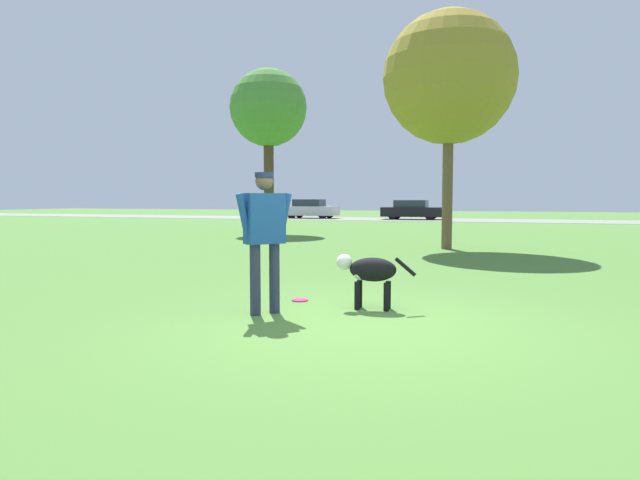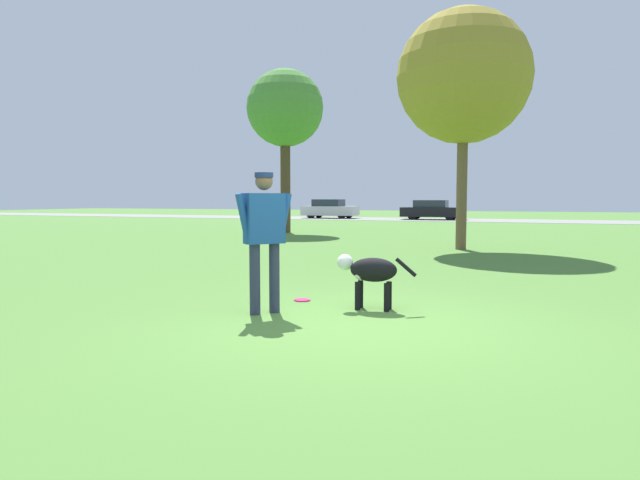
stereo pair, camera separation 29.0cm
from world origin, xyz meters
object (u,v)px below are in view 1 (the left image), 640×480
at_px(frisbee, 300,300).
at_px(parked_car_black, 412,210).
at_px(dog, 369,271).
at_px(person, 265,229).
at_px(tree_far_left, 268,109).
at_px(tree_mid_center, 449,78).
at_px(parked_car_silver, 310,209).

height_order(frisbee, parked_car_black, parked_car_black).
height_order(dog, frisbee, dog).
height_order(person, dog, person).
bearing_deg(tree_far_left, parked_car_black, 80.09).
bearing_deg(parked_car_black, dog, -81.64).
distance_m(tree_far_left, parked_car_black, 17.61).
height_order(tree_far_left, parked_car_black, tree_far_left).
xyz_separation_m(tree_mid_center, tree_far_left, (-7.93, 5.36, 0.35)).
height_order(person, frisbee, person).
bearing_deg(person, tree_mid_center, 33.02).
bearing_deg(person, tree_far_left, 63.01).
xyz_separation_m(parked_car_silver, parked_car_black, (7.38, -0.04, -0.03)).
distance_m(tree_mid_center, tree_far_left, 9.58).
xyz_separation_m(frisbee, tree_mid_center, (0.90, 8.99, 4.72)).
bearing_deg(dog, tree_far_left, -65.59).
height_order(dog, tree_far_left, tree_far_left).
relative_size(person, frisbee, 7.55).
distance_m(dog, frisbee, 1.18).
relative_size(dog, parked_car_silver, 0.26).
bearing_deg(parked_car_black, parked_car_silver, 178.70).
height_order(frisbee, tree_far_left, tree_far_left).
bearing_deg(frisbee, parked_car_silver, 110.22).
distance_m(frisbee, parked_car_silver, 33.23).
height_order(dog, tree_mid_center, tree_mid_center).
distance_m(tree_mid_center, parked_car_silver, 25.73).
height_order(tree_mid_center, tree_far_left, tree_far_left).
relative_size(dog, frisbee, 4.51).
bearing_deg(dog, person, 28.38).
distance_m(dog, tree_mid_center, 10.16).
xyz_separation_m(person, parked_car_black, (-4.03, 32.11, -0.40)).
bearing_deg(parked_car_silver, tree_far_left, -75.85).
distance_m(frisbee, parked_car_black, 31.41).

